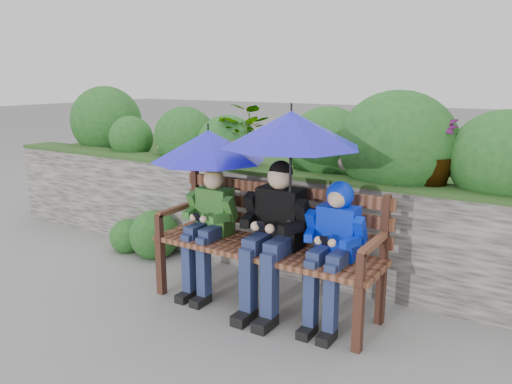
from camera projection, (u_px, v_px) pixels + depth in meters
The scene contains 8 objects.
ground at pixel (250, 297), 4.49m from camera, with size 60.00×60.00×0.00m, color slate.
garden_backdrop at pixel (319, 193), 5.71m from camera, with size 8.00×2.87×1.87m.
park_bench at pixel (270, 238), 4.23m from camera, with size 2.00×0.59×1.06m.
boy_left at pixel (209, 223), 4.43m from camera, with size 0.47×0.54×1.16m.
boy_middle at pixel (274, 230), 4.06m from camera, with size 0.56×0.64×1.27m.
boy_right at pixel (333, 240), 3.82m from camera, with size 0.46×0.56×1.16m.
umbrella_left at pixel (208, 146), 4.36m from camera, with size 1.02×1.02×0.78m.
umbrella_right at pixel (291, 129), 3.82m from camera, with size 1.11×1.11×0.96m.
Camera 1 is at (2.24, -3.51, 1.94)m, focal length 35.00 mm.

